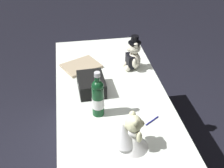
% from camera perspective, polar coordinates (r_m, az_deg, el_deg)
% --- Properties ---
extents(ground_plane, '(12.00, 12.00, 0.00)m').
position_cam_1_polar(ground_plane, '(2.64, 0.00, -16.29)').
color(ground_plane, black).
extents(reception_table, '(1.87, 0.80, 0.80)m').
position_cam_1_polar(reception_table, '(2.35, 0.00, -10.11)').
color(reception_table, white).
rests_on(reception_table, ground_plane).
extents(teddy_bear_groom, '(0.16, 0.15, 0.29)m').
position_cam_1_polar(teddy_bear_groom, '(2.35, 4.15, 5.51)').
color(teddy_bear_groom, silver).
rests_on(teddy_bear_groom, reception_table).
extents(teddy_bear_bride, '(0.19, 0.22, 0.23)m').
position_cam_1_polar(teddy_bear_bride, '(1.65, 3.63, -9.90)').
color(teddy_bear_bride, white).
rests_on(teddy_bear_bride, reception_table).
extents(champagne_bottle, '(0.08, 0.08, 0.32)m').
position_cam_1_polar(champagne_bottle, '(1.84, -2.81, -2.63)').
color(champagne_bottle, '#11401F').
rests_on(champagne_bottle, reception_table).
extents(signing_pen, '(0.08, 0.11, 0.01)m').
position_cam_1_polar(signing_pen, '(1.89, 8.04, -7.14)').
color(signing_pen, navy).
rests_on(signing_pen, reception_table).
extents(gift_case_black, '(0.27, 0.20, 0.11)m').
position_cam_1_polar(gift_case_black, '(2.11, -4.13, -0.05)').
color(gift_case_black, black).
rests_on(gift_case_black, reception_table).
extents(guestbook, '(0.33, 0.36, 0.02)m').
position_cam_1_polar(guestbook, '(2.42, -6.13, 3.56)').
color(guestbook, tan).
rests_on(guestbook, reception_table).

